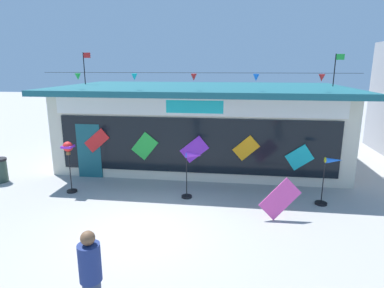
{
  "coord_description": "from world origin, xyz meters",
  "views": [
    {
      "loc": [
        2.27,
        -7.13,
        4.05
      ],
      "look_at": [
        0.83,
        3.48,
        1.44
      ],
      "focal_mm": 30.25,
      "sensor_mm": 36.0,
      "label": 1
    }
  ],
  "objects_px": {
    "wind_spinner_far_left": "(68,153)",
    "person_near_camera": "(91,280)",
    "wind_spinner_center_left": "(329,176)",
    "trash_bin": "(0,170)",
    "wind_spinner_left": "(192,165)",
    "display_kite_on_ground": "(280,199)",
    "kite_shop_building": "(202,124)"
  },
  "relations": [
    {
      "from": "wind_spinner_far_left",
      "to": "wind_spinner_left",
      "type": "height_order",
      "value": "wind_spinner_far_left"
    },
    {
      "from": "kite_shop_building",
      "to": "display_kite_on_ground",
      "type": "xyz_separation_m",
      "value": [
        2.64,
        -5.19,
        -1.08
      ]
    },
    {
      "from": "wind_spinner_far_left",
      "to": "wind_spinner_left",
      "type": "bearing_deg",
      "value": 0.81
    },
    {
      "from": "wind_spinner_center_left",
      "to": "trash_bin",
      "type": "relative_size",
      "value": 1.69
    },
    {
      "from": "wind_spinner_center_left",
      "to": "display_kite_on_ground",
      "type": "xyz_separation_m",
      "value": [
        -1.52,
        -1.12,
        -0.32
      ]
    },
    {
      "from": "trash_bin",
      "to": "wind_spinner_far_left",
      "type": "bearing_deg",
      "value": -10.73
    },
    {
      "from": "kite_shop_building",
      "to": "wind_spinner_left",
      "type": "xyz_separation_m",
      "value": [
        0.11,
        -4.1,
        -0.57
      ]
    },
    {
      "from": "wind_spinner_left",
      "to": "person_near_camera",
      "type": "relative_size",
      "value": 0.89
    },
    {
      "from": "kite_shop_building",
      "to": "wind_spinner_left",
      "type": "height_order",
      "value": "kite_shop_building"
    },
    {
      "from": "kite_shop_building",
      "to": "wind_spinner_center_left",
      "type": "relative_size",
      "value": 7.67
    },
    {
      "from": "wind_spinner_left",
      "to": "person_near_camera",
      "type": "bearing_deg",
      "value": -98.84
    },
    {
      "from": "trash_bin",
      "to": "kite_shop_building",
      "type": "bearing_deg",
      "value": 27.69
    },
    {
      "from": "wind_spinner_far_left",
      "to": "wind_spinner_center_left",
      "type": "bearing_deg",
      "value": 0.61
    },
    {
      "from": "kite_shop_building",
      "to": "display_kite_on_ground",
      "type": "distance_m",
      "value": 5.92
    },
    {
      "from": "display_kite_on_ground",
      "to": "wind_spinner_left",
      "type": "bearing_deg",
      "value": 156.61
    },
    {
      "from": "wind_spinner_far_left",
      "to": "wind_spinner_center_left",
      "type": "distance_m",
      "value": 8.04
    },
    {
      "from": "wind_spinner_center_left",
      "to": "trash_bin",
      "type": "distance_m",
      "value": 11.02
    },
    {
      "from": "display_kite_on_ground",
      "to": "trash_bin",
      "type": "bearing_deg",
      "value": 170.42
    },
    {
      "from": "wind_spinner_left",
      "to": "display_kite_on_ground",
      "type": "relative_size",
      "value": 1.42
    },
    {
      "from": "trash_bin",
      "to": "display_kite_on_ground",
      "type": "height_order",
      "value": "display_kite_on_ground"
    },
    {
      "from": "wind_spinner_left",
      "to": "trash_bin",
      "type": "height_order",
      "value": "wind_spinner_left"
    },
    {
      "from": "wind_spinner_left",
      "to": "display_kite_on_ground",
      "type": "distance_m",
      "value": 2.8
    },
    {
      "from": "wind_spinner_left",
      "to": "trash_bin",
      "type": "distance_m",
      "value": 7.0
    },
    {
      "from": "wind_spinner_center_left",
      "to": "trash_bin",
      "type": "xyz_separation_m",
      "value": [
        -11.0,
        0.48,
        -0.46
      ]
    },
    {
      "from": "wind_spinner_left",
      "to": "display_kite_on_ground",
      "type": "bearing_deg",
      "value": -23.39
    },
    {
      "from": "wind_spinner_left",
      "to": "kite_shop_building",
      "type": "bearing_deg",
      "value": 91.52
    },
    {
      "from": "wind_spinner_far_left",
      "to": "person_near_camera",
      "type": "xyz_separation_m",
      "value": [
        3.15,
        -5.28,
        -0.46
      ]
    },
    {
      "from": "wind_spinner_far_left",
      "to": "display_kite_on_ground",
      "type": "relative_size",
      "value": 1.61
    },
    {
      "from": "person_near_camera",
      "to": "trash_bin",
      "type": "distance_m",
      "value": 8.48
    },
    {
      "from": "kite_shop_building",
      "to": "wind_spinner_far_left",
      "type": "height_order",
      "value": "kite_shop_building"
    },
    {
      "from": "wind_spinner_far_left",
      "to": "wind_spinner_left",
      "type": "relative_size",
      "value": 1.13
    },
    {
      "from": "wind_spinner_far_left",
      "to": "display_kite_on_ground",
      "type": "height_order",
      "value": "wind_spinner_far_left"
    }
  ]
}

